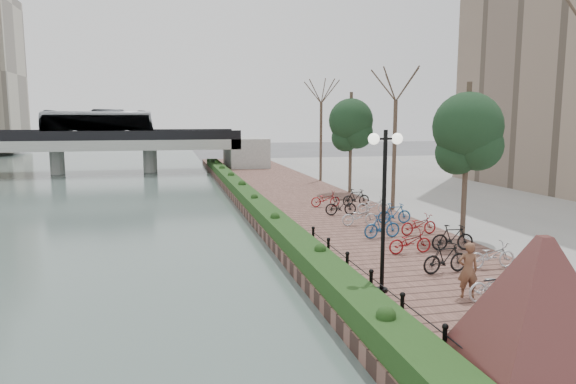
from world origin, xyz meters
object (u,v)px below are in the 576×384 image
object	(u,v)px
motorcycle	(516,311)
lamppost	(385,176)
granite_monument	(540,311)
pedestrian	(468,270)

from	to	relation	value
motorcycle	lamppost	bearing A→B (deg)	111.61
lamppost	motorcycle	distance (m)	4.87
granite_monument	pedestrian	size ratio (longest dim) A/B	3.44
granite_monument	lamppost	xyz separation A→B (m)	(-0.68, 5.62, 1.94)
granite_monument	lamppost	world-z (taller)	lamppost
granite_monument	pedestrian	world-z (taller)	granite_monument
motorcycle	pedestrian	world-z (taller)	pedestrian
granite_monument	motorcycle	distance (m)	2.54
granite_monument	motorcycle	xyz separation A→B (m)	(1.14, 2.09, -0.89)
lamppost	pedestrian	distance (m)	3.51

